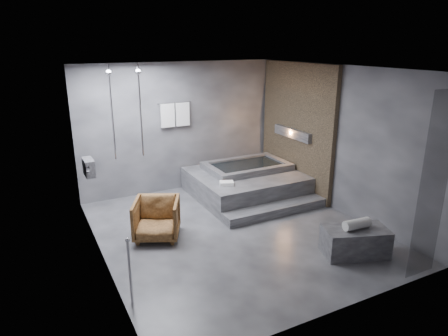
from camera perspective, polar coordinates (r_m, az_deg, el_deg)
room at (r=6.96m, az=3.59°, el=5.41°), size 5.00×5.04×2.82m
tub_deck at (r=8.69m, az=3.06°, el=-2.23°), size 2.20×2.00×0.50m
tub_step at (r=7.82m, az=7.40°, el=-5.94°), size 2.20×0.36×0.18m
concrete_bench at (r=6.66m, az=18.20°, el=-9.90°), size 1.10×0.84×0.44m
driftwood_chair at (r=6.88m, az=-9.60°, el=-7.17°), size 0.99×1.00×0.69m
rolled_towel at (r=6.53m, az=18.44°, el=-7.60°), size 0.45×0.19×0.16m
deck_towel at (r=7.85m, az=0.38°, el=-2.20°), size 0.32×0.28×0.07m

